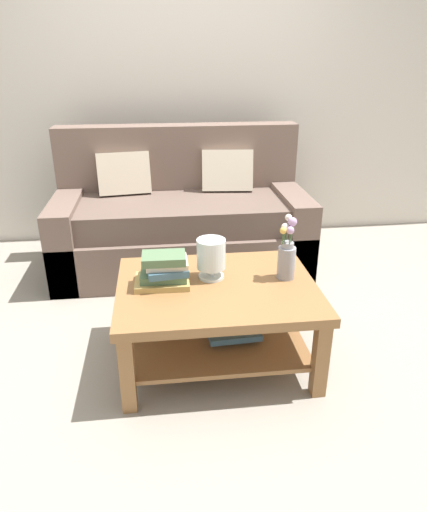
% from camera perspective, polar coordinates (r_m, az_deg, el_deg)
% --- Properties ---
extents(ground_plane, '(10.00, 10.00, 0.00)m').
position_cam_1_polar(ground_plane, '(3.01, -1.16, -8.01)').
color(ground_plane, gray).
extents(back_wall, '(6.40, 0.12, 2.70)m').
position_cam_1_polar(back_wall, '(4.20, -3.76, 20.61)').
color(back_wall, beige).
rests_on(back_wall, ground).
extents(couch, '(1.91, 0.90, 1.06)m').
position_cam_1_polar(couch, '(3.67, -3.97, 4.38)').
color(couch, brown).
rests_on(couch, ground).
extents(coffee_table, '(1.04, 0.81, 0.47)m').
position_cam_1_polar(coffee_table, '(2.50, 0.51, -6.25)').
color(coffee_table, olive).
rests_on(coffee_table, ground).
extents(book_stack_main, '(0.29, 0.22, 0.18)m').
position_cam_1_polar(book_stack_main, '(2.42, -6.07, -1.78)').
color(book_stack_main, tan).
rests_on(book_stack_main, coffee_table).
extents(glass_hurricane_vase, '(0.15, 0.15, 0.22)m').
position_cam_1_polar(glass_hurricane_vase, '(2.46, -0.31, 0.04)').
color(glass_hurricane_vase, silver).
rests_on(glass_hurricane_vase, coffee_table).
extents(flower_pitcher, '(0.10, 0.10, 0.35)m').
position_cam_1_polar(flower_pitcher, '(2.49, 9.00, 0.09)').
color(flower_pitcher, gray).
rests_on(flower_pitcher, coffee_table).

